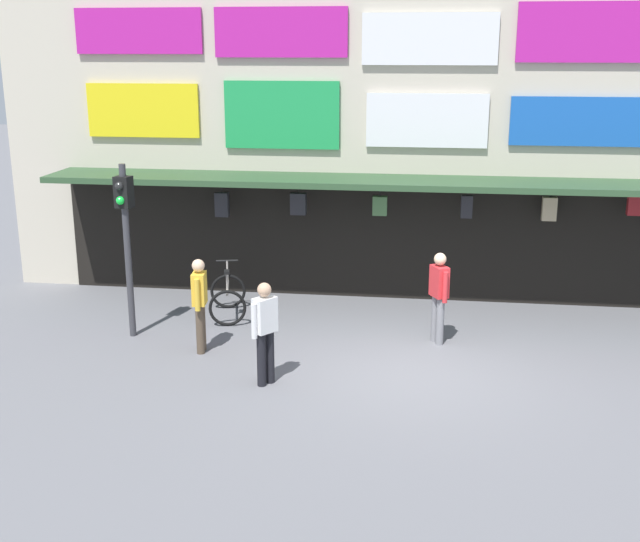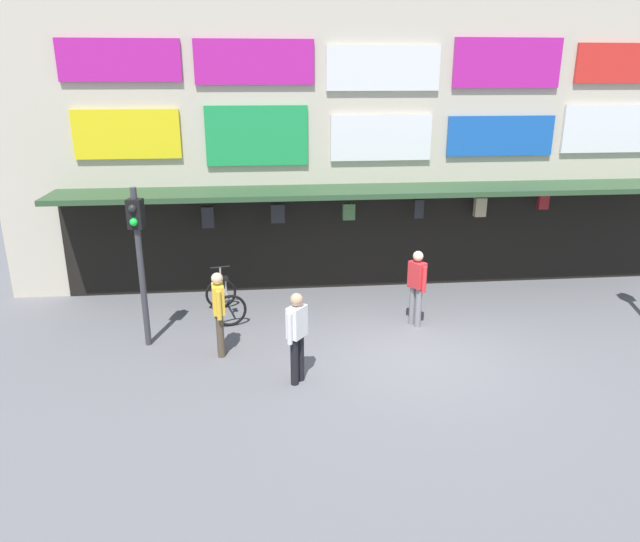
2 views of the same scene
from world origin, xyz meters
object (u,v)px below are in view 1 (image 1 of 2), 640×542
Objects in this scene: bicycle_parked at (228,298)px; pedestrian_in_yellow at (200,300)px; pedestrian_in_black at (265,328)px; traffic_light_near at (126,223)px; pedestrian_in_red at (439,293)px.

bicycle_parked is 0.77× the size of pedestrian_in_yellow.
pedestrian_in_black is at bearing -65.83° from bicycle_parked.
traffic_light_near is 1.90× the size of pedestrian_in_black.
pedestrian_in_black and pedestrian_in_red have the same top height.
pedestrian_in_yellow and pedestrian_in_black have the same top height.
pedestrian_in_red is at bearing 13.73° from pedestrian_in_yellow.
pedestrian_in_red is at bearing 39.59° from pedestrian_in_black.
traffic_light_near is 2.00m from pedestrian_in_yellow.
bicycle_parked is at bearing 41.18° from traffic_light_near.
pedestrian_in_yellow and pedestrian_in_red have the same top height.
pedestrian_in_black is at bearing -140.41° from pedestrian_in_red.
pedestrian_in_black is (2.90, -1.83, -1.19)m from traffic_light_near.
pedestrian_in_yellow is at bearing 138.85° from pedestrian_in_black.
traffic_light_near is at bearing 158.05° from pedestrian_in_yellow.
pedestrian_in_black is 1.00× the size of pedestrian_in_red.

